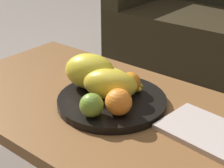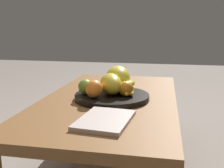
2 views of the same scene
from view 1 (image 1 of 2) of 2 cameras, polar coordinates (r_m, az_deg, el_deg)
coffee_table at (r=1.16m, az=-1.65°, el=-4.92°), size 1.19×0.64×0.39m
fruit_bowl at (r=1.13m, az=-0.00°, el=-2.85°), size 0.36×0.36×0.03m
melon_large_front at (r=1.10m, az=-0.34°, el=-0.04°), size 0.20×0.16×0.10m
melon_smaller_beside at (r=1.16m, az=-3.72°, el=2.14°), size 0.21×0.17×0.12m
orange_front at (r=1.01m, az=1.11°, el=-3.04°), size 0.08×0.08×0.08m
orange_left at (r=1.14m, az=3.05°, el=0.24°), size 0.07×0.07×0.07m
apple_front at (r=1.01m, az=-3.45°, el=-3.55°), size 0.07×0.07×0.07m
banana_bunch at (r=1.17m, az=1.67°, el=0.65°), size 0.16×0.11×0.06m
magazine at (r=1.02m, az=15.45°, el=-7.67°), size 0.27×0.21×0.02m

